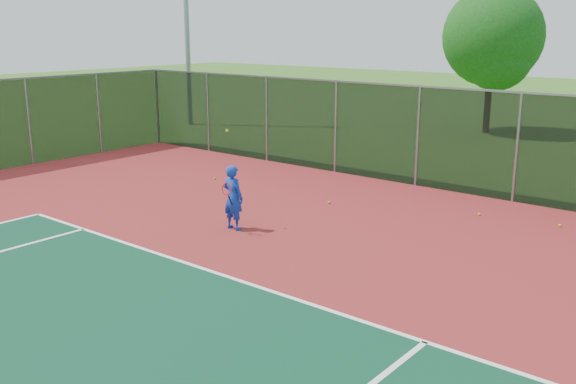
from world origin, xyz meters
name	(u,v)px	position (x,y,z in m)	size (l,w,h in m)	color
ground	(190,381)	(0.00, 0.00, 0.00)	(120.00, 120.00, 0.00)	#30621C
court_apron	(283,329)	(0.00, 2.00, 0.01)	(30.00, 20.00, 0.02)	maroon
fence_back	(517,146)	(0.00, 12.00, 1.56)	(30.00, 0.06, 3.03)	black
tennis_player	(233,197)	(-4.24, 5.30, 0.80)	(0.59, 0.60, 2.37)	#1338B4
practice_ball_0	(560,225)	(1.76, 10.39, 0.06)	(0.07, 0.07, 0.07)	#AAC617
practice_ball_1	(329,202)	(-3.80, 8.59, 0.06)	(0.07, 0.07, 0.07)	#AAC617
practice_ball_3	(479,214)	(-0.14, 10.08, 0.06)	(0.07, 0.07, 0.07)	#AAC617
practice_ball_4	(215,178)	(-8.32, 8.67, 0.06)	(0.07, 0.07, 0.07)	#AAC617
tree_back_left	(494,41)	(-5.37, 23.29, 4.11)	(4.46, 4.46, 6.55)	#3C2715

